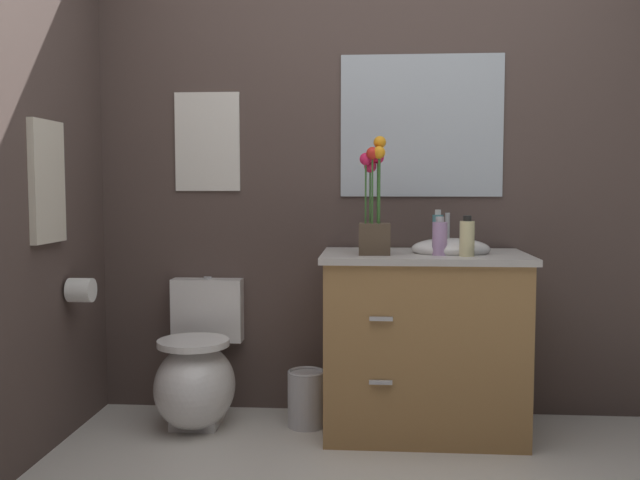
# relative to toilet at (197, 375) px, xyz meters

# --- Properties ---
(wall_back) EXTENTS (4.54, 0.05, 2.50)m
(wall_back) POSITION_rel_toilet_xyz_m (1.10, 0.30, 1.01)
(wall_back) COLOR #4C3D38
(wall_back) RESTS_ON ground_plane
(toilet) EXTENTS (0.38, 0.59, 0.69)m
(toilet) POSITION_rel_toilet_xyz_m (0.00, 0.00, 0.00)
(toilet) COLOR white
(toilet) RESTS_ON ground_plane
(vanity_cabinet) EXTENTS (0.94, 0.56, 1.02)m
(vanity_cabinet) POSITION_rel_toilet_xyz_m (1.08, -0.03, 0.19)
(vanity_cabinet) COLOR #9E7242
(vanity_cabinet) RESTS_ON ground_plane
(flower_vase) EXTENTS (0.14, 0.14, 0.53)m
(flower_vase) POSITION_rel_toilet_xyz_m (0.85, -0.11, 0.78)
(flower_vase) COLOR #4C3D2D
(flower_vase) RESTS_ON vanity_cabinet
(soap_bottle) EXTENTS (0.07, 0.07, 0.17)m
(soap_bottle) POSITION_rel_toilet_xyz_m (1.14, -0.12, 0.68)
(soap_bottle) COLOR #B28CBF
(soap_bottle) RESTS_ON vanity_cabinet
(lotion_bottle) EXTENTS (0.05, 0.05, 0.20)m
(lotion_bottle) POSITION_rel_toilet_xyz_m (1.15, 0.05, 0.69)
(lotion_bottle) COLOR teal
(lotion_bottle) RESTS_ON vanity_cabinet
(hand_wash_bottle) EXTENTS (0.07, 0.07, 0.18)m
(hand_wash_bottle) POSITION_rel_toilet_xyz_m (1.25, -0.16, 0.68)
(hand_wash_bottle) COLOR beige
(hand_wash_bottle) RESTS_ON vanity_cabinet
(trash_bin) EXTENTS (0.18, 0.18, 0.27)m
(trash_bin) POSITION_rel_toilet_xyz_m (0.53, 0.01, -0.11)
(trash_bin) COLOR #B7B7BC
(trash_bin) RESTS_ON ground_plane
(wall_poster) EXTENTS (0.33, 0.01, 0.50)m
(wall_poster) POSITION_rel_toilet_xyz_m (0.00, 0.27, 1.13)
(wall_poster) COLOR silver
(wall_mirror) EXTENTS (0.80, 0.01, 0.70)m
(wall_mirror) POSITION_rel_toilet_xyz_m (1.08, 0.27, 1.21)
(wall_mirror) COLOR #B2BCC6
(hanging_towel) EXTENTS (0.03, 0.28, 0.52)m
(hanging_towel) POSITION_rel_toilet_xyz_m (-0.54, -0.38, 0.93)
(hanging_towel) COLOR beige
(toilet_paper_roll) EXTENTS (0.11, 0.11, 0.11)m
(toilet_paper_roll) POSITION_rel_toilet_xyz_m (-0.48, -0.20, 0.44)
(toilet_paper_roll) COLOR white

